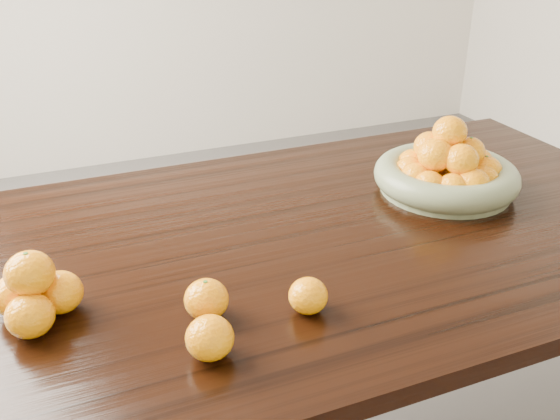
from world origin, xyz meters
name	(u,v)px	position (x,y,z in m)	size (l,w,h in m)	color
dining_table	(271,276)	(0.00, 0.00, 0.66)	(2.00, 1.00, 0.75)	black
fruit_bowl	(447,171)	(0.50, 0.07, 0.80)	(0.36, 0.36, 0.19)	#6F7556
orange_pyramid	(34,294)	(-0.48, -0.11, 0.80)	(0.15, 0.15, 0.13)	#FD9807
loose_orange_0	(206,299)	(-0.20, -0.21, 0.79)	(0.08, 0.08, 0.07)	#FD9807
loose_orange_1	(210,338)	(-0.23, -0.32, 0.79)	(0.08, 0.08, 0.07)	#FD9807
loose_orange_2	(308,296)	(-0.03, -0.27, 0.78)	(0.07, 0.07, 0.07)	#FD9807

